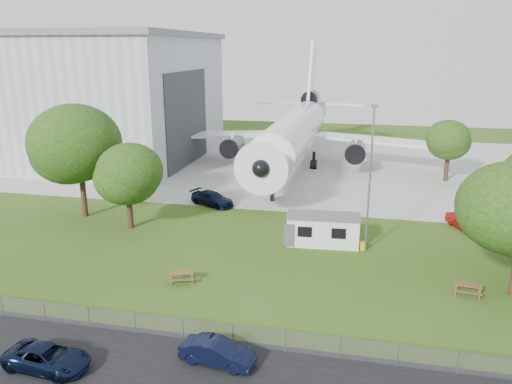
% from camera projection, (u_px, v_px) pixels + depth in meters
% --- Properties ---
extents(ground, '(160.00, 160.00, 0.00)m').
position_uv_depth(ground, '(253.00, 273.00, 37.48)').
color(ground, '#446222').
extents(asphalt_strip, '(120.00, 8.00, 0.02)m').
position_uv_depth(asphalt_strip, '(196.00, 381.00, 25.28)').
color(asphalt_strip, black).
rests_on(asphalt_strip, ground).
extents(concrete_apron, '(120.00, 46.00, 0.03)m').
position_uv_depth(concrete_apron, '(310.00, 163.00, 73.13)').
color(concrete_apron, '#B7B7B2').
rests_on(concrete_apron, ground).
extents(hangar, '(43.00, 31.00, 18.55)m').
position_uv_depth(hangar, '(64.00, 95.00, 76.51)').
color(hangar, '#B2B7BC').
rests_on(hangar, ground).
extents(airliner, '(46.36, 47.73, 17.69)m').
position_uv_depth(airliner, '(295.00, 130.00, 70.08)').
color(airliner, white).
rests_on(airliner, ground).
extents(site_cabin, '(6.83, 3.10, 2.62)m').
position_uv_depth(site_cabin, '(323.00, 230.00, 42.70)').
color(site_cabin, silver).
rests_on(site_cabin, ground).
extents(picnic_west, '(2.14, 1.93, 0.76)m').
position_uv_depth(picnic_west, '(182.00, 282.00, 36.10)').
color(picnic_west, brown).
rests_on(picnic_west, ground).
extents(picnic_east, '(1.96, 1.70, 0.76)m').
position_uv_depth(picnic_east, '(467.00, 294.00, 34.21)').
color(picnic_east, brown).
rests_on(picnic_east, ground).
extents(fence, '(58.00, 0.04, 1.30)m').
position_uv_depth(fence, '(216.00, 343.00, 28.57)').
color(fence, gray).
rests_on(fence, ground).
extents(lamp_mast, '(0.16, 0.16, 12.00)m').
position_uv_depth(lamp_mast, '(370.00, 181.00, 39.94)').
color(lamp_mast, slate).
rests_on(lamp_mast, ground).
extents(tree_west_big, '(8.94, 8.94, 11.49)m').
position_uv_depth(tree_west_big, '(79.00, 147.00, 48.33)').
color(tree_west_big, '#382619').
rests_on(tree_west_big, ground).
extents(tree_west_small, '(7.09, 7.09, 8.83)m').
position_uv_depth(tree_west_small, '(127.00, 173.00, 45.56)').
color(tree_west_small, '#382619').
rests_on(tree_west_small, ground).
extents(tree_far_apron, '(5.49, 5.49, 8.07)m').
position_uv_depth(tree_far_apron, '(450.00, 140.00, 62.05)').
color(tree_far_apron, '#382619').
rests_on(tree_far_apron, ground).
extents(car_centre_sedan, '(4.23, 1.97, 1.34)m').
position_uv_depth(car_centre_sedan, '(218.00, 353.00, 26.53)').
color(car_centre_sedan, black).
rests_on(car_centre_sedan, ground).
extents(car_west_estate, '(4.75, 2.47, 1.28)m').
position_uv_depth(car_west_estate, '(47.00, 358.00, 26.12)').
color(car_west_estate, black).
rests_on(car_west_estate, ground).
extents(car_ne_sedan, '(3.21, 4.64, 1.45)m').
position_uv_depth(car_ne_sedan, '(465.00, 222.00, 46.25)').
color(car_ne_sedan, maroon).
rests_on(car_ne_sedan, ground).
extents(car_apron_van, '(5.46, 3.93, 1.47)m').
position_uv_depth(car_apron_van, '(212.00, 199.00, 53.45)').
color(car_apron_van, black).
rests_on(car_apron_van, ground).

